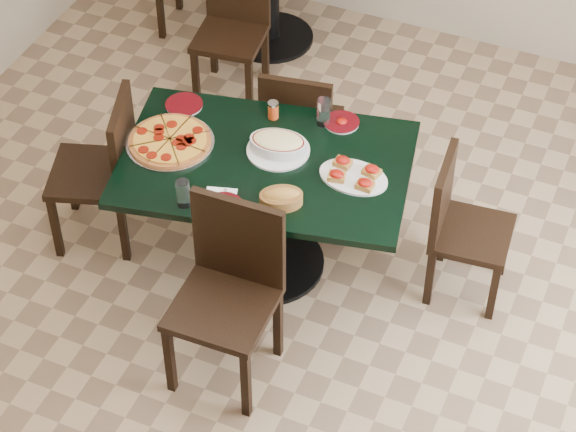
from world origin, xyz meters
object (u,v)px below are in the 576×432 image
at_px(chair_far, 299,125).
at_px(bruschetta_platter, 354,175).
at_px(chair_near, 230,282).
at_px(bread_basket, 281,197).
at_px(lasagna_casserole, 278,144).
at_px(pepperoni_pizza, 170,141).
at_px(chair_left, 106,164).
at_px(back_chair_near, 233,21).
at_px(chair_right, 459,222).
at_px(main_table, 266,188).

height_order(chair_far, bruschetta_platter, chair_far).
bearing_deg(bruschetta_platter, chair_near, -111.95).
bearing_deg(bread_basket, lasagna_casserole, 87.30).
xyz_separation_m(pepperoni_pizza, lasagna_casserole, (0.53, 0.16, 0.03)).
bearing_deg(chair_left, back_chair_near, 160.14).
height_order(chair_left, bruschetta_platter, chair_left).
distance_m(chair_near, chair_right, 1.25).
relative_size(chair_right, chair_left, 0.91).
xyz_separation_m(chair_left, pepperoni_pizza, (0.38, 0.05, 0.25)).
height_order(chair_far, bread_basket, chair_far).
relative_size(main_table, back_chair_near, 1.83).
relative_size(chair_near, lasagna_casserole, 3.06).
distance_m(chair_far, bread_basket, 0.98).
relative_size(chair_near, bruschetta_platter, 2.66).
height_order(main_table, chair_right, chair_right).
relative_size(chair_far, bruschetta_platter, 2.33).
relative_size(back_chair_near, lasagna_casserole, 2.73).
xyz_separation_m(chair_far, pepperoni_pizza, (-0.42, -0.70, 0.29)).
xyz_separation_m(chair_near, back_chair_near, (-0.95, 2.03, -0.07)).
xyz_separation_m(chair_near, lasagna_casserole, (-0.08, 0.75, 0.24)).
relative_size(chair_near, bread_basket, 3.87).
distance_m(chair_left, back_chair_near, 1.50).
distance_m(chair_right, bruschetta_platter, 0.63).
distance_m(main_table, chair_far, 0.64).
bearing_deg(bread_basket, chair_left, 144.64).
height_order(back_chair_near, bruschetta_platter, back_chair_near).
height_order(chair_left, lasagna_casserole, chair_left).
height_order(main_table, chair_left, chair_left).
xyz_separation_m(main_table, chair_near, (0.11, -0.65, -0.01)).
xyz_separation_m(chair_right, pepperoni_pizza, (-1.46, -0.33, 0.30)).
distance_m(back_chair_near, pepperoni_pizza, 1.52).
height_order(chair_near, bread_basket, chair_near).
bearing_deg(chair_left, chair_near, 43.12).
bearing_deg(bruschetta_platter, main_table, -169.11).
xyz_separation_m(chair_right, bruschetta_platter, (-0.51, -0.20, 0.31)).
bearing_deg(chair_right, chair_near, 131.45).
bearing_deg(chair_far, bread_basket, 97.74).
xyz_separation_m(main_table, lasagna_casserole, (0.03, 0.09, 0.23)).
distance_m(chair_left, lasagna_casserole, 0.97).
relative_size(chair_far, back_chair_near, 0.98).
xyz_separation_m(main_table, chair_far, (-0.08, 0.63, -0.09)).
bearing_deg(chair_left, bread_basket, 64.67).
relative_size(chair_near, pepperoni_pizza, 2.17).
height_order(pepperoni_pizza, lasagna_casserole, lasagna_casserole).
distance_m(chair_left, bruschetta_platter, 1.36).
distance_m(chair_far, back_chair_near, 1.07).
height_order(chair_far, chair_left, chair_left).
distance_m(chair_near, back_chair_near, 2.25).
bearing_deg(back_chair_near, chair_right, -39.55).
bearing_deg(back_chair_near, chair_left, -98.99).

